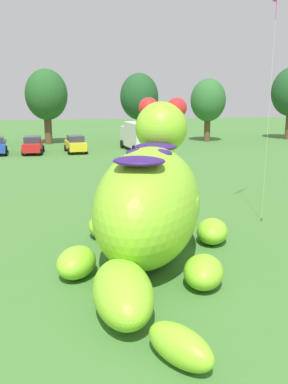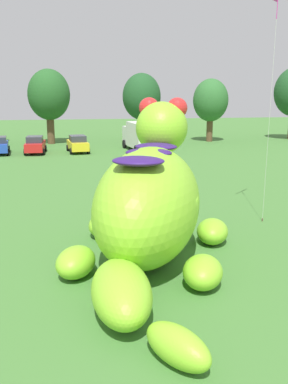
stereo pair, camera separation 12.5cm
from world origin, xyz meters
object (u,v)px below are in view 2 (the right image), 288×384
Objects in this scene: car_yellow at (78,144)px; box_truck at (140,135)px; spectator_mid_field at (123,169)px; car_red at (35,145)px; giant_inflatable_creature at (149,203)px.

car_yellow is 6.40m from box_truck.
car_yellow is 14.73m from spectator_mid_field.
car_red is 16.03m from spectator_mid_field.
car_yellow is (-2.32, 28.24, -1.25)m from giant_inflatable_creature.
spectator_mid_field is (2.95, -14.43, -0.01)m from car_yellow.
spectator_mid_field is (-3.40, -14.48, -0.75)m from box_truck.
box_truck is (4.04, 28.29, -0.51)m from giant_inflatable_creature.
spectator_mid_field is at bearing -78.43° from car_yellow.
giant_inflatable_creature is at bearing -92.62° from spectator_mid_field.
box_truck reaches higher than car_red.
box_truck is at bearing 81.88° from giant_inflatable_creature.
box_truck is at bearing 76.77° from spectator_mid_field.
box_truck is at bearing 0.45° from car_yellow.
spectator_mid_field is at bearing 87.38° from giant_inflatable_creature.
car_red is at bearing 116.38° from spectator_mid_field.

